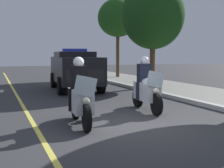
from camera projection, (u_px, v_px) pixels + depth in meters
ground_plane at (135, 125)px, 7.70m from camera, size 80.00×80.00×0.00m
lane_stripe_center at (39, 134)px, 6.84m from camera, size 48.00×0.12×0.01m
police_motorcycle_lead_left at (80, 97)px, 7.70m from camera, size 2.14×0.62×1.72m
police_motorcycle_lead_right at (146, 89)px, 9.60m from camera, size 2.14×0.62×1.72m
police_suv at (75, 69)px, 15.06m from camera, size 5.04×2.38×2.05m
tree_far_back at (153, 15)px, 16.17m from camera, size 3.33×3.33×5.58m
tree_behind_suv at (118, 18)px, 22.30m from camera, size 2.94×2.94×5.71m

